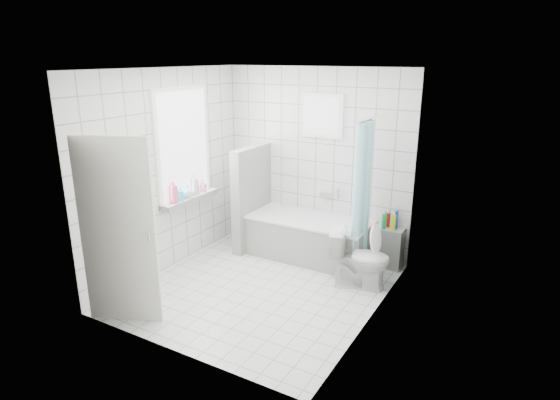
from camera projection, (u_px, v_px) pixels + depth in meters
The scene contains 19 objects.
ground at pixel (261, 288), 5.75m from camera, with size 3.00×3.00×0.00m, color white.
ceiling at pixel (258, 69), 4.98m from camera, with size 3.00×3.00×0.00m, color white.
wall_back at pixel (316, 161), 6.61m from camera, with size 2.80×0.02×2.60m, color white.
wall_front at pixel (169, 226), 4.12m from camera, with size 2.80×0.02×2.60m, color white.
wall_left at pixel (167, 172), 6.03m from camera, with size 0.02×3.00×2.60m, color white.
wall_right at pixel (377, 205), 4.70m from camera, with size 0.02×3.00×2.60m, color white.
window_left at pixel (184, 145), 6.17m from camera, with size 0.01×0.90×1.40m, color white.
window_back at pixel (322, 116), 6.33m from camera, with size 0.50×0.01×0.50m, color white.
window_sill at pixel (190, 199), 6.37m from camera, with size 0.18×1.02×0.08m, color white.
door at pixel (118, 233), 4.78m from camera, with size 0.04×0.80×2.00m, color silver.
bathtub at pixel (309, 238), 6.55m from camera, with size 1.70×0.77×0.58m.
partition_wall at pixel (252, 198), 6.81m from camera, with size 0.15×0.85×1.50m, color white.
tiled_ledge at pixel (388, 247), 6.27m from camera, with size 0.40×0.24×0.55m, color white.
toilet at pixel (360, 259), 5.70m from camera, with size 0.41×0.72×0.73m, color white.
curtain_rod at pixel (369, 119), 5.65m from camera, with size 0.02×0.02×0.80m, color silver.
shower_curtain at pixel (362, 193), 5.81m from camera, with size 0.14×0.48×1.78m, color #44C8C9, non-canonical shape.
tub_faucet at pixel (327, 195), 6.62m from camera, with size 0.18×0.06×0.06m, color silver.
sill_bottles at pixel (186, 189), 6.24m from camera, with size 0.20×0.74×0.33m.
ledge_bottles at pixel (390, 221), 6.13m from camera, with size 0.19×0.17×0.25m.
Camera 1 is at (2.77, -4.37, 2.75)m, focal length 30.00 mm.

